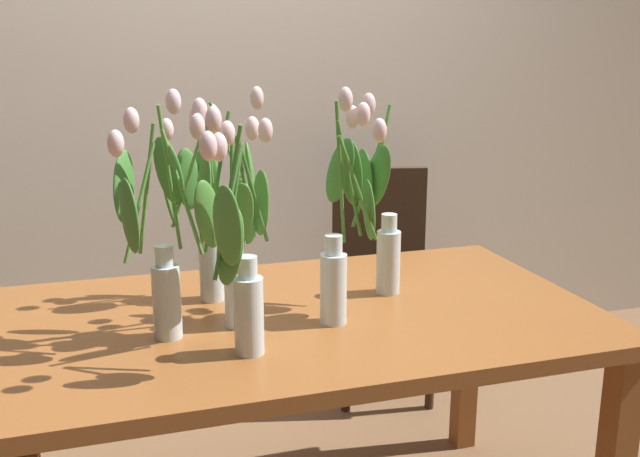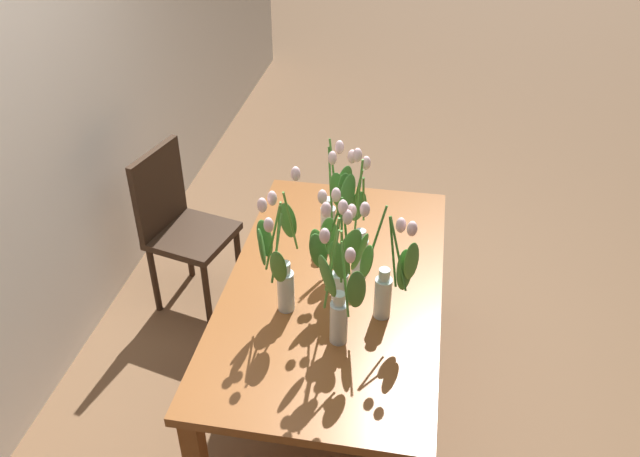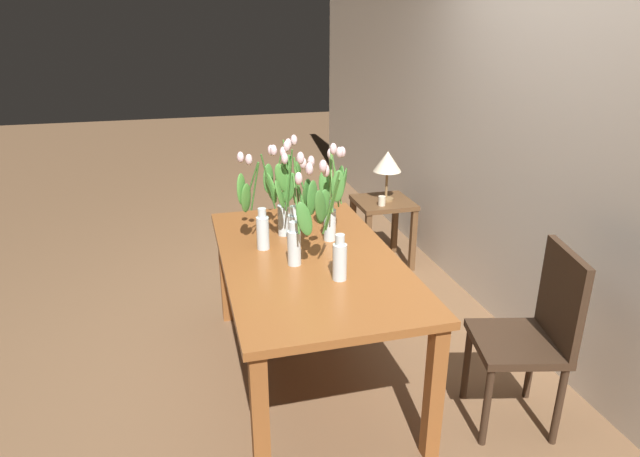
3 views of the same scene
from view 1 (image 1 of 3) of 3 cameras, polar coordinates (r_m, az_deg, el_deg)
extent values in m
cube|color=silver|center=(3.15, -9.07, 12.88)|extent=(9.00, 0.10, 2.70)
cube|color=brown|center=(1.89, -2.12, -7.35)|extent=(1.60, 0.90, 0.04)
cube|color=brown|center=(2.36, -22.83, -13.75)|extent=(0.07, 0.07, 0.70)
cube|color=brown|center=(2.63, 11.68, -9.97)|extent=(0.07, 0.07, 0.70)
cylinder|color=silver|center=(1.62, -5.74, -7.01)|extent=(0.07, 0.07, 0.18)
cylinder|color=silver|center=(1.58, -5.84, -3.12)|extent=(0.04, 0.04, 0.05)
cylinder|color=silver|center=(1.63, -5.71, -7.99)|extent=(0.06, 0.06, 0.11)
cylinder|color=#3D752D|center=(1.58, -7.30, 2.71)|extent=(0.05, 0.08, 0.32)
ellipsoid|color=silver|center=(1.59, -8.56, 8.65)|extent=(0.04, 0.04, 0.06)
ellipsoid|color=#4C8E38|center=(1.60, -8.99, 1.10)|extent=(0.10, 0.09, 0.18)
cylinder|color=#3D752D|center=(1.49, -7.42, 1.34)|extent=(0.09, 0.09, 0.27)
ellipsoid|color=silver|center=(1.42, -8.99, 6.57)|extent=(0.04, 0.04, 0.06)
ellipsoid|color=#4C8E38|center=(1.45, -7.45, 0.21)|extent=(0.07, 0.07, 0.17)
cylinder|color=#3D752D|center=(1.52, -7.05, 1.38)|extent=(0.06, 0.05, 0.28)
ellipsoid|color=silver|center=(1.47, -8.14, 6.50)|extent=(0.04, 0.04, 0.06)
ellipsoid|color=#4C8E38|center=(1.48, -7.24, -1.41)|extent=(0.09, 0.07, 0.18)
cylinder|color=silver|center=(1.97, -8.71, -3.20)|extent=(0.07, 0.07, 0.18)
cylinder|color=silver|center=(1.94, -8.83, 0.05)|extent=(0.04, 0.04, 0.05)
cylinder|color=silver|center=(1.98, -8.68, -4.02)|extent=(0.06, 0.06, 0.11)
cylinder|color=#56933D|center=(1.92, -10.64, 3.81)|extent=(0.09, 0.03, 0.26)
ellipsoid|color=silver|center=(1.91, -12.23, 7.78)|extent=(0.04, 0.04, 0.06)
ellipsoid|color=#427F33|center=(1.91, -11.93, 2.27)|extent=(0.07, 0.08, 0.18)
cylinder|color=#56933D|center=(1.91, -6.87, 5.09)|extent=(0.13, 0.03, 0.33)
ellipsoid|color=silver|center=(1.89, -5.10, 10.42)|extent=(0.04, 0.04, 0.06)
ellipsoid|color=#427F33|center=(1.94, -5.64, 4.49)|extent=(0.05, 0.09, 0.18)
cylinder|color=#56933D|center=(1.94, -8.71, 4.48)|extent=(0.03, 0.04, 0.30)
ellipsoid|color=silver|center=(1.94, -8.68, 9.02)|extent=(0.04, 0.04, 0.06)
ellipsoid|color=#427F33|center=(1.99, -9.06, 4.09)|extent=(0.08, 0.08, 0.18)
cylinder|color=#56933D|center=(1.95, -9.43, 4.38)|extent=(0.02, 0.07, 0.29)
ellipsoid|color=silver|center=(1.96, -9.93, 8.78)|extent=(0.04, 0.04, 0.06)
ellipsoid|color=#427F33|center=(1.98, -10.59, 3.93)|extent=(0.08, 0.05, 0.17)
cylinder|color=silver|center=(1.74, -12.21, -5.78)|extent=(0.07, 0.07, 0.18)
cylinder|color=silver|center=(1.70, -12.41, -2.14)|extent=(0.04, 0.04, 0.05)
cylinder|color=silver|center=(1.75, -12.16, -6.70)|extent=(0.06, 0.06, 0.11)
cylinder|color=#56933D|center=(1.64, -14.32, 1.98)|extent=(0.09, 0.05, 0.27)
ellipsoid|color=silver|center=(1.60, -16.10, 6.59)|extent=(0.04, 0.04, 0.06)
ellipsoid|color=#427F33|center=(1.60, -15.07, 0.97)|extent=(0.06, 0.08, 0.17)
cylinder|color=#56933D|center=(1.70, -11.98, 3.85)|extent=(0.05, 0.06, 0.35)
ellipsoid|color=silver|center=(1.70, -11.71, 9.95)|extent=(0.04, 0.04, 0.06)
ellipsoid|color=#427F33|center=(1.74, -12.06, 4.54)|extent=(0.10, 0.09, 0.18)
cylinder|color=#56933D|center=(1.69, -13.77, 3.03)|extent=(0.05, 0.05, 0.31)
ellipsoid|color=silver|center=(1.69, -14.93, 8.39)|extent=(0.04, 0.04, 0.06)
ellipsoid|color=#427F33|center=(1.69, -15.49, 3.31)|extent=(0.08, 0.11, 0.18)
cylinder|color=#56933D|center=(1.67, -11.00, 2.80)|extent=(0.09, 0.02, 0.30)
ellipsoid|color=silver|center=(1.64, -9.85, 8.09)|extent=(0.04, 0.04, 0.06)
ellipsoid|color=#427F33|center=(1.70, -9.54, 1.63)|extent=(0.03, 0.11, 0.18)
cylinder|color=silver|center=(2.01, 5.51, -2.72)|extent=(0.07, 0.07, 0.18)
cylinder|color=silver|center=(1.98, 5.58, 0.46)|extent=(0.04, 0.04, 0.05)
cylinder|color=silver|center=(2.02, 5.49, -3.53)|extent=(0.06, 0.06, 0.11)
cylinder|color=#478433|center=(1.91, 4.05, 4.48)|extent=(0.12, 0.04, 0.29)
ellipsoid|color=silver|center=(1.86, 2.62, 8.95)|extent=(0.04, 0.04, 0.06)
ellipsoid|color=#427F33|center=(1.87, 3.56, 3.84)|extent=(0.04, 0.10, 0.18)
cylinder|color=#478433|center=(1.90, 4.71, 4.92)|extent=(0.09, 0.06, 0.33)
ellipsoid|color=silver|center=(1.85, 3.93, 9.90)|extent=(0.04, 0.04, 0.06)
ellipsoid|color=#427F33|center=(1.86, 4.68, 4.20)|extent=(0.08, 0.10, 0.18)
cylinder|color=silver|center=(1.79, 1.08, -4.88)|extent=(0.07, 0.07, 0.18)
cylinder|color=silver|center=(1.75, 1.10, -1.33)|extent=(0.04, 0.04, 0.05)
cylinder|color=silver|center=(1.80, 1.08, -5.78)|extent=(0.06, 0.06, 0.11)
cylinder|color=#478433|center=(1.74, 3.07, 3.18)|extent=(0.11, 0.01, 0.27)
ellipsoid|color=silver|center=(1.74, 4.80, 7.86)|extent=(0.04, 0.04, 0.06)
ellipsoid|color=#427F33|center=(1.80, 3.95, 1.48)|extent=(0.05, 0.10, 0.18)
cylinder|color=#478433|center=(1.76, 2.39, 3.90)|extent=(0.09, 0.06, 0.31)
ellipsoid|color=silver|center=(1.78, 3.50, 9.16)|extent=(0.04, 0.04, 0.06)
ellipsoid|color=#427F33|center=(1.81, 2.53, 4.54)|extent=(0.06, 0.08, 0.18)
cylinder|color=#478433|center=(1.74, 1.65, 4.41)|extent=(0.04, 0.03, 0.36)
ellipsoid|color=silver|center=(1.73, 2.05, 10.34)|extent=(0.04, 0.04, 0.06)
ellipsoid|color=#427F33|center=(1.79, 1.61, 4.68)|extent=(0.10, 0.09, 0.18)
cylinder|color=silver|center=(1.78, -6.61, -5.06)|extent=(0.07, 0.07, 0.18)
cylinder|color=silver|center=(1.75, -6.71, -1.49)|extent=(0.04, 0.04, 0.05)
cylinder|color=silver|center=(1.79, -6.58, -5.96)|extent=(0.06, 0.06, 0.11)
cylinder|color=#3D752D|center=(1.74, -5.44, 3.13)|extent=(0.08, 0.04, 0.28)
ellipsoid|color=silver|center=(1.74, -4.41, 7.88)|extent=(0.04, 0.04, 0.06)
ellipsoid|color=#4C8E38|center=(1.79, -4.80, 2.07)|extent=(0.05, 0.08, 0.17)
cylinder|color=#3D752D|center=(1.69, -8.27, 3.67)|extent=(0.08, 0.02, 0.33)
ellipsoid|color=silver|center=(1.66, -9.66, 9.30)|extent=(0.04, 0.04, 0.06)
ellipsoid|color=#4C8E38|center=(1.65, -9.27, 3.32)|extent=(0.04, 0.12, 0.18)
cylinder|color=#3D752D|center=(1.69, -7.12, 2.80)|extent=(0.03, 0.04, 0.29)
ellipsoid|color=silver|center=(1.65, -7.46, 7.57)|extent=(0.04, 0.04, 0.06)
ellipsoid|color=#4C8E38|center=(1.65, -6.57, 0.99)|extent=(0.09, 0.09, 0.18)
cylinder|color=#3D752D|center=(1.76, -6.02, 3.26)|extent=(0.06, 0.08, 0.27)
ellipsoid|color=silver|center=(1.78, -5.46, 8.02)|extent=(0.04, 0.04, 0.06)
ellipsoid|color=#4C8E38|center=(1.83, -6.18, 1.37)|extent=(0.08, 0.09, 0.18)
cube|color=#382619|center=(2.95, 5.15, -4.94)|extent=(0.48, 0.48, 0.04)
cylinder|color=#382619|center=(2.91, 8.91, -10.31)|extent=(0.04, 0.04, 0.43)
cylinder|color=#382619|center=(2.86, 2.12, -10.60)|extent=(0.04, 0.04, 0.43)
cylinder|color=#382619|center=(3.21, 7.63, -7.82)|extent=(0.04, 0.04, 0.43)
cylinder|color=#382619|center=(3.17, 1.53, -8.02)|extent=(0.04, 0.04, 0.43)
cube|color=#382619|center=(3.05, 4.76, 0.62)|extent=(0.40, 0.13, 0.46)
camera|label=2|loc=(2.43, -74.85, 31.29)|focal=36.76mm
camera|label=3|loc=(3.21, 55.48, 17.17)|focal=30.41mm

